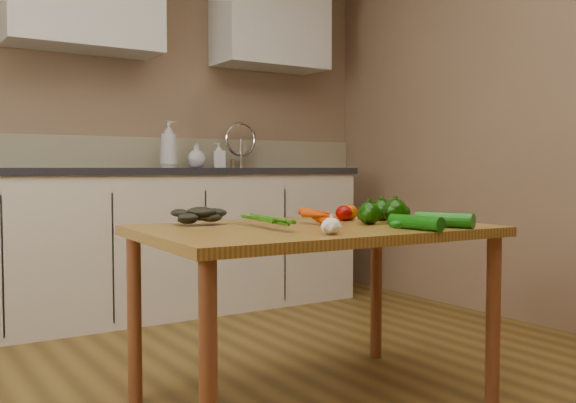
% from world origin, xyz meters
% --- Properties ---
extents(room, '(4.04, 5.04, 2.64)m').
position_xyz_m(room, '(0.00, 0.17, 1.25)').
color(room, brown).
rests_on(room, ground).
extents(counter_run, '(2.84, 0.64, 1.14)m').
position_xyz_m(counter_run, '(0.21, 2.19, 0.46)').
color(counter_run, beige).
rests_on(counter_run, ground).
extents(upper_cabinets, '(2.15, 0.35, 0.70)m').
position_xyz_m(upper_cabinets, '(0.51, 2.32, 1.95)').
color(upper_cabinets, silver).
rests_on(upper_cabinets, room).
extents(table, '(1.31, 0.88, 0.68)m').
position_xyz_m(table, '(0.21, 0.41, 0.61)').
color(table, olive).
rests_on(table, ground).
extents(soap_bottle_a, '(0.13, 0.13, 0.30)m').
position_xyz_m(soap_bottle_a, '(0.41, 2.26, 1.05)').
color(soap_bottle_a, silver).
rests_on(soap_bottle_a, counter_run).
extents(soap_bottle_b, '(0.09, 0.09, 0.17)m').
position_xyz_m(soap_bottle_b, '(0.77, 2.29, 0.98)').
color(soap_bottle_b, silver).
rests_on(soap_bottle_b, counter_run).
extents(soap_bottle_c, '(0.17, 0.17, 0.16)m').
position_xyz_m(soap_bottle_c, '(0.62, 2.31, 0.98)').
color(soap_bottle_c, silver).
rests_on(soap_bottle_c, counter_run).
extents(carrot_bunch, '(0.24, 0.19, 0.06)m').
position_xyz_m(carrot_bunch, '(0.18, 0.42, 0.71)').
color(carrot_bunch, '#C84004').
rests_on(carrot_bunch, table).
extents(leafy_greens, '(0.18, 0.16, 0.09)m').
position_xyz_m(leafy_greens, '(-0.13, 0.69, 0.73)').
color(leafy_greens, black).
rests_on(leafy_greens, table).
extents(garlic_bulb, '(0.07, 0.07, 0.06)m').
position_xyz_m(garlic_bulb, '(0.08, 0.12, 0.71)').
color(garlic_bulb, white).
rests_on(garlic_bulb, table).
extents(pepper_a, '(0.09, 0.09, 0.09)m').
position_xyz_m(pepper_a, '(0.43, 0.35, 0.72)').
color(pepper_a, '#0B3302').
rests_on(pepper_a, table).
extents(pepper_b, '(0.09, 0.09, 0.09)m').
position_xyz_m(pepper_b, '(0.59, 0.46, 0.72)').
color(pepper_b, '#0B3302').
rests_on(pepper_b, table).
extents(pepper_c, '(0.09, 0.09, 0.09)m').
position_xyz_m(pepper_c, '(0.55, 0.32, 0.73)').
color(pepper_c, '#0B3302').
rests_on(pepper_c, table).
extents(tomato_a, '(0.07, 0.07, 0.06)m').
position_xyz_m(tomato_a, '(0.45, 0.53, 0.71)').
color(tomato_a, '#860502').
rests_on(tomato_a, table).
extents(tomato_b, '(0.07, 0.07, 0.07)m').
position_xyz_m(tomato_b, '(0.50, 0.55, 0.71)').
color(tomato_b, '#BD4704').
rests_on(tomato_b, table).
extents(tomato_c, '(0.08, 0.08, 0.07)m').
position_xyz_m(tomato_c, '(0.61, 0.52, 0.72)').
color(tomato_c, '#BD4704').
rests_on(tomato_c, table).
extents(zucchini_a, '(0.14, 0.22, 0.06)m').
position_xyz_m(zucchini_a, '(0.58, 0.09, 0.71)').
color(zucchini_a, '#094D08').
rests_on(zucchini_a, table).
extents(zucchini_b, '(0.08, 0.22, 0.05)m').
position_xyz_m(zucchini_b, '(0.43, 0.09, 0.71)').
color(zucchini_b, '#094D08').
rests_on(zucchini_b, table).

